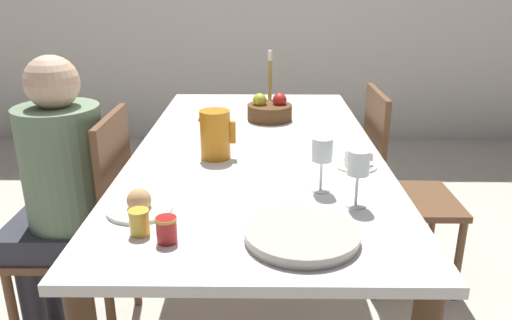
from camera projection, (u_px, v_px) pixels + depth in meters
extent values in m
plane|color=beige|center=(257.00, 311.00, 2.24)|extent=(20.00, 20.00, 0.00)
cube|color=silver|center=(257.00, 151.00, 1.98)|extent=(0.94, 1.90, 0.03)
cylinder|color=#472D19|center=(189.00, 164.00, 2.96)|extent=(0.07, 0.07, 0.75)
cylinder|color=#472D19|center=(327.00, 164.00, 2.95)|extent=(0.07, 0.07, 0.75)
cylinder|color=brown|center=(14.00, 318.00, 1.88)|extent=(0.04, 0.04, 0.40)
cylinder|color=brown|center=(53.00, 265.00, 2.23)|extent=(0.04, 0.04, 0.40)
cylinder|color=brown|center=(112.00, 319.00, 1.88)|extent=(0.04, 0.04, 0.40)
cylinder|color=brown|center=(135.00, 265.00, 2.23)|extent=(0.04, 0.04, 0.40)
cube|color=brown|center=(73.00, 243.00, 1.98)|extent=(0.42, 0.42, 0.03)
cube|color=brown|center=(116.00, 181.00, 1.89)|extent=(0.03, 0.39, 0.51)
cylinder|color=brown|center=(432.00, 223.00, 2.61)|extent=(0.04, 0.04, 0.40)
cylinder|color=brown|center=(458.00, 261.00, 2.26)|extent=(0.04, 0.04, 0.40)
cylinder|color=brown|center=(361.00, 223.00, 2.61)|extent=(0.04, 0.04, 0.40)
cylinder|color=brown|center=(377.00, 261.00, 2.27)|extent=(0.04, 0.04, 0.40)
cube|color=brown|center=(411.00, 200.00, 2.36)|extent=(0.42, 0.42, 0.03)
cube|color=brown|center=(374.00, 146.00, 2.27)|extent=(0.03, 0.39, 0.51)
cylinder|color=#33333D|center=(32.00, 303.00, 1.95)|extent=(0.09, 0.09, 0.43)
cylinder|color=#33333D|center=(49.00, 279.00, 2.10)|extent=(0.09, 0.09, 0.43)
cube|color=#33333D|center=(50.00, 233.00, 1.93)|extent=(0.30, 0.34, 0.11)
cylinder|color=slate|center=(64.00, 167.00, 1.84)|extent=(0.30, 0.30, 0.46)
sphere|color=#D6AD8E|center=(52.00, 82.00, 1.73)|extent=(0.19, 0.19, 0.19)
cylinder|color=#D6AD8E|center=(55.00, 122.00, 2.00)|extent=(0.25, 0.06, 0.20)
cylinder|color=orange|center=(215.00, 135.00, 1.83)|extent=(0.11, 0.11, 0.18)
cube|color=orange|center=(233.00, 132.00, 1.83)|extent=(0.02, 0.02, 0.08)
cone|color=orange|center=(202.00, 115.00, 1.80)|extent=(0.04, 0.04, 0.04)
cylinder|color=white|center=(320.00, 190.00, 1.57)|extent=(0.06, 0.06, 0.00)
cylinder|color=white|center=(321.00, 175.00, 1.55)|extent=(0.01, 0.01, 0.10)
cylinder|color=white|center=(322.00, 149.00, 1.53)|extent=(0.06, 0.06, 0.07)
cylinder|color=white|center=(355.00, 205.00, 1.47)|extent=(0.06, 0.06, 0.00)
cylinder|color=white|center=(357.00, 189.00, 1.45)|extent=(0.01, 0.01, 0.10)
cylinder|color=white|center=(359.00, 162.00, 1.42)|extent=(0.06, 0.06, 0.07)
cylinder|color=gold|center=(358.00, 168.00, 1.43)|extent=(0.05, 0.05, 0.04)
cylinder|color=silver|center=(356.00, 166.00, 1.77)|extent=(0.15, 0.15, 0.01)
cylinder|color=silver|center=(357.00, 158.00, 1.76)|extent=(0.09, 0.09, 0.05)
cube|color=silver|center=(371.00, 157.00, 1.76)|extent=(0.01, 0.01, 0.03)
cylinder|color=#B7B2A8|center=(302.00, 237.00, 1.27)|extent=(0.29, 0.29, 0.02)
cylinder|color=#B7B2A8|center=(302.00, 232.00, 1.27)|extent=(0.30, 0.30, 0.01)
cylinder|color=silver|center=(140.00, 209.00, 1.43)|extent=(0.19, 0.19, 0.01)
sphere|color=tan|center=(139.00, 200.00, 1.42)|extent=(0.07, 0.07, 0.07)
cylinder|color=#A81E1E|center=(167.00, 230.00, 1.25)|extent=(0.05, 0.05, 0.07)
cylinder|color=gold|center=(166.00, 219.00, 1.24)|extent=(0.05, 0.05, 0.01)
cylinder|color=gold|center=(139.00, 222.00, 1.29)|extent=(0.05, 0.05, 0.07)
cylinder|color=gold|center=(138.00, 212.00, 1.28)|extent=(0.05, 0.05, 0.01)
cylinder|color=brown|center=(270.00, 112.00, 2.35)|extent=(0.21, 0.21, 0.07)
sphere|color=red|center=(280.00, 100.00, 2.33)|extent=(0.07, 0.07, 0.07)
sphere|color=gold|center=(260.00, 100.00, 2.33)|extent=(0.07, 0.07, 0.07)
cylinder|color=olive|center=(270.00, 109.00, 2.53)|extent=(0.06, 0.06, 0.01)
cylinder|color=olive|center=(270.00, 84.00, 2.48)|extent=(0.02, 0.02, 0.24)
cylinder|color=beige|center=(270.00, 55.00, 2.43)|extent=(0.02, 0.02, 0.05)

